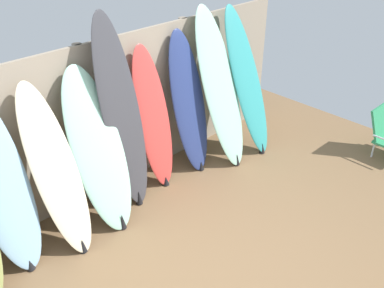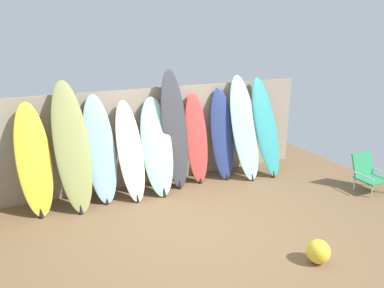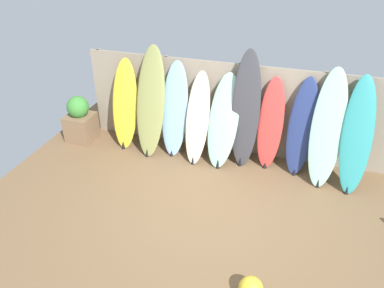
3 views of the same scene
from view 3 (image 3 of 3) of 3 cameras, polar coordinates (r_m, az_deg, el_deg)
The scene contains 13 objects.
ground at distance 6.05m, azimuth 2.73°, elevation -10.48°, with size 7.68×7.68×0.00m, color brown.
fence_back at distance 7.21m, azimuth 7.03°, elevation 5.24°, with size 6.08×0.11×1.80m.
surfboard_yellow_0 at distance 7.53m, azimuth -10.20°, elevation 5.88°, with size 0.55×0.59×1.76m.
surfboard_olive_1 at distance 7.20m, azimuth -6.31°, elevation 6.28°, with size 0.60×0.80×2.06m.
surfboard_skyblue_2 at distance 7.17m, azimuth -2.64°, elevation 5.20°, with size 0.54×0.61×1.79m.
surfboard_cream_3 at distance 6.98m, azimuth 0.84°, elevation 3.78°, with size 0.45×0.70×1.66m.
surfboard_seafoam_4 at distance 6.88m, azimuth 4.78°, elevation 3.40°, with size 0.60×0.76×1.68m.
surfboard_charcoal_5 at distance 6.80m, azimuth 8.18°, elevation 4.99°, with size 0.56×0.51×2.15m.
surfboard_red_6 at distance 6.91m, azimuth 11.89°, elevation 2.96°, with size 0.45×0.44×1.69m.
surfboard_navy_7 at distance 6.86m, azimuth 16.36°, elevation 2.39°, with size 0.51×0.57×1.75m.
surfboard_seafoam_8 at distance 6.71m, azimuth 19.94°, elevation 2.12°, with size 0.55×0.80×1.96m.
surfboard_teal_9 at distance 6.74m, azimuth 23.85°, elevation 1.10°, with size 0.55×0.83×1.90m.
planter_box at distance 8.09m, azimuth -16.68°, elevation 3.49°, with size 0.54×0.54×0.97m.
Camera 3 is at (1.07, -4.41, 4.01)m, focal length 35.00 mm.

